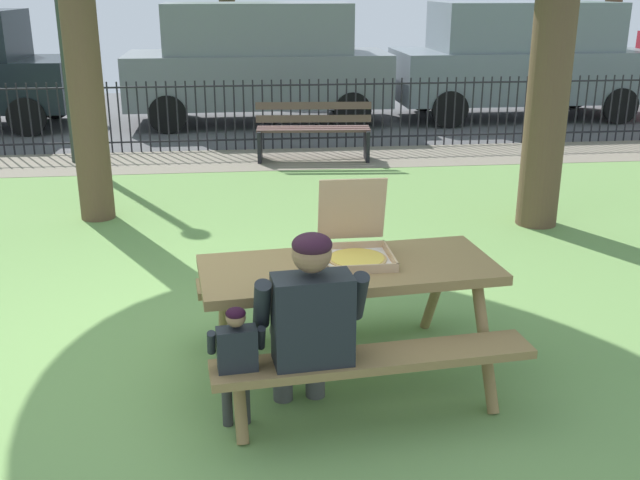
# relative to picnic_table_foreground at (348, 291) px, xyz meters

# --- Properties ---
(ground) EXTENTS (28.00, 10.52, 0.02)m
(ground) POSITION_rel_picnic_table_foreground_xyz_m (-1.03, 1.75, -0.61)
(ground) COLOR #6D9750
(cobblestone_walkway) EXTENTS (28.00, 1.40, 0.01)m
(cobblestone_walkway) POSITION_rel_picnic_table_foreground_xyz_m (-1.03, 6.31, -0.60)
(cobblestone_walkway) COLOR gray
(street_asphalt) EXTENTS (28.00, 6.52, 0.01)m
(street_asphalt) POSITION_rel_picnic_table_foreground_xyz_m (-1.03, 10.27, -0.60)
(street_asphalt) COLOR #515154
(picnic_table_foreground) EXTENTS (1.94, 1.65, 0.79)m
(picnic_table_foreground) POSITION_rel_picnic_table_foreground_xyz_m (0.00, 0.00, 0.00)
(picnic_table_foreground) COLOR olive
(picnic_table_foreground) RESTS_ON ground
(pizza_box_open) EXTENTS (0.43, 0.50, 0.48)m
(pizza_box_open) POSITION_rel_picnic_table_foreground_xyz_m (0.06, 0.12, 0.26)
(pizza_box_open) COLOR tan
(pizza_box_open) RESTS_ON picnic_table_foreground
(adult_at_table) EXTENTS (0.63, 0.62, 1.19)m
(adult_at_table) POSITION_rel_picnic_table_foreground_xyz_m (-0.30, -0.53, 0.06)
(adult_at_table) COLOR #484848
(adult_at_table) RESTS_ON ground
(child_at_table) EXTENTS (0.31, 0.31, 0.82)m
(child_at_table) POSITION_rel_picnic_table_foreground_xyz_m (-0.69, -0.60, -0.10)
(child_at_table) COLOR #343434
(child_at_table) RESTS_ON ground
(iron_fence_streetside) EXTENTS (22.80, 0.03, 1.05)m
(iron_fence_streetside) POSITION_rel_picnic_table_foreground_xyz_m (-1.03, 7.01, -0.06)
(iron_fence_streetside) COLOR black
(iron_fence_streetside) RESTS_ON ground
(park_bench_center) EXTENTS (1.63, 0.59, 0.85)m
(park_bench_center) POSITION_rel_picnic_table_foreground_xyz_m (0.42, 6.18, -0.18)
(park_bench_center) COLOR brown
(park_bench_center) RESTS_ON ground
(parked_car_center) EXTENTS (4.61, 1.98, 2.08)m
(parked_car_center) POSITION_rel_picnic_table_foreground_xyz_m (-0.23, 9.37, 0.50)
(parked_car_center) COLOR slate
(parked_car_center) RESTS_ON ground
(parked_car_right) EXTENTS (4.62, 1.99, 2.08)m
(parked_car_right) POSITION_rel_picnic_table_foreground_xyz_m (4.60, 9.37, 0.50)
(parked_car_right) COLOR slate
(parked_car_right) RESTS_ON ground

